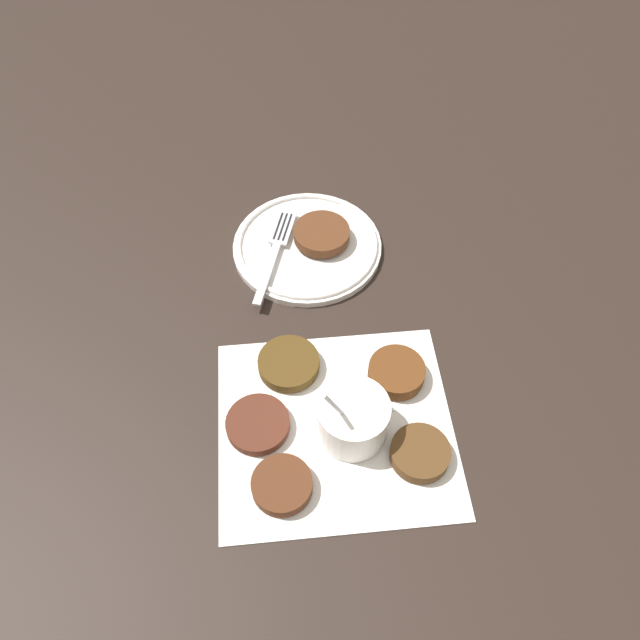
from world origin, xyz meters
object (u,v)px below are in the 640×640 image
at_px(sauce_bowl, 353,420).
at_px(fork, 277,245).
at_px(fritter_on_plate, 322,234).
at_px(serving_plate, 307,245).

height_order(sauce_bowl, fork, sauce_bowl).
xyz_separation_m(fritter_on_plate, fork, (-0.07, -0.02, -0.01)).
distance_m(serving_plate, fork, 0.05).
relative_size(serving_plate, fork, 1.20).
relative_size(serving_plate, fritter_on_plate, 2.65).
bearing_deg(serving_plate, sauce_bowl, -79.94).
height_order(fritter_on_plate, fork, fritter_on_plate).
xyz_separation_m(serving_plate, fork, (-0.05, -0.01, 0.01)).
distance_m(serving_plate, fritter_on_plate, 0.03).
bearing_deg(fork, serving_plate, 9.76).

